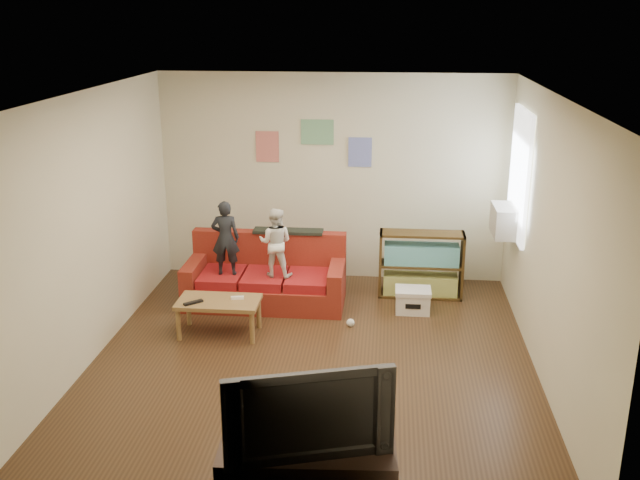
# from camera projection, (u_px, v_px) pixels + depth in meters

# --- Properties ---
(room_shell) EXTENTS (4.52, 5.02, 2.72)m
(room_shell) POSITION_uv_depth(u_px,v_px,m) (312.00, 236.00, 6.90)
(room_shell) COLOR #452E1A
(room_shell) RESTS_ON ground
(sofa) EXTENTS (1.92, 0.88, 0.84)m
(sofa) POSITION_uv_depth(u_px,v_px,m) (266.00, 279.00, 8.74)
(sofa) COLOR maroon
(sofa) RESTS_ON ground
(child_a) EXTENTS (0.35, 0.25, 0.91)m
(child_a) POSITION_uv_depth(u_px,v_px,m) (225.00, 238.00, 8.45)
(child_a) COLOR black
(child_a) RESTS_ON sofa
(child_b) EXTENTS (0.43, 0.35, 0.83)m
(child_b) POSITION_uv_depth(u_px,v_px,m) (275.00, 242.00, 8.41)
(child_b) COLOR white
(child_b) RESTS_ON sofa
(coffee_table) EXTENTS (0.90, 0.49, 0.40)m
(coffee_table) POSITION_uv_depth(u_px,v_px,m) (219.00, 305.00, 7.83)
(coffee_table) COLOR olive
(coffee_table) RESTS_ON ground
(remote) EXTENTS (0.20, 0.18, 0.02)m
(remote) POSITION_uv_depth(u_px,v_px,m) (193.00, 303.00, 7.71)
(remote) COLOR black
(remote) RESTS_ON coffee_table
(game_controller) EXTENTS (0.15, 0.07, 0.03)m
(game_controller) POSITION_uv_depth(u_px,v_px,m) (237.00, 298.00, 7.83)
(game_controller) COLOR white
(game_controller) RESTS_ON coffee_table
(bookshelf) EXTENTS (1.04, 0.31, 0.83)m
(bookshelf) POSITION_uv_depth(u_px,v_px,m) (421.00, 268.00, 8.88)
(bookshelf) COLOR #402D12
(bookshelf) RESTS_ON ground
(window) EXTENTS (0.04, 1.08, 1.48)m
(window) POSITION_uv_depth(u_px,v_px,m) (519.00, 174.00, 8.17)
(window) COLOR white
(window) RESTS_ON room_shell
(ac_unit) EXTENTS (0.28, 0.55, 0.35)m
(ac_unit) POSITION_uv_depth(u_px,v_px,m) (505.00, 221.00, 8.35)
(ac_unit) COLOR #B7B2A3
(ac_unit) RESTS_ON window
(artwork_left) EXTENTS (0.30, 0.01, 0.40)m
(artwork_left) POSITION_uv_depth(u_px,v_px,m) (267.00, 147.00, 9.21)
(artwork_left) COLOR #D87266
(artwork_left) RESTS_ON room_shell
(artwork_center) EXTENTS (0.42, 0.01, 0.32)m
(artwork_center) POSITION_uv_depth(u_px,v_px,m) (317.00, 132.00, 9.09)
(artwork_center) COLOR #72B27F
(artwork_center) RESTS_ON room_shell
(artwork_right) EXTENTS (0.30, 0.01, 0.38)m
(artwork_right) POSITION_uv_depth(u_px,v_px,m) (360.00, 152.00, 9.12)
(artwork_right) COLOR #727FCC
(artwork_right) RESTS_ON room_shell
(file_box) EXTENTS (0.42, 0.32, 0.29)m
(file_box) POSITION_uv_depth(u_px,v_px,m) (413.00, 300.00, 8.47)
(file_box) COLOR white
(file_box) RESTS_ON ground
(tv_stand) EXTENTS (1.29, 0.50, 0.47)m
(tv_stand) POSITION_uv_depth(u_px,v_px,m) (307.00, 479.00, 5.10)
(tv_stand) COLOR #3A2720
(tv_stand) RESTS_ON ground
(television) EXTENTS (1.18, 0.49, 0.68)m
(television) POSITION_uv_depth(u_px,v_px,m) (307.00, 408.00, 4.92)
(television) COLOR black
(television) RESTS_ON tv_stand
(tissue) EXTENTS (0.11, 0.11, 0.09)m
(tissue) POSITION_uv_depth(u_px,v_px,m) (351.00, 323.00, 8.10)
(tissue) COLOR silver
(tissue) RESTS_ON ground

